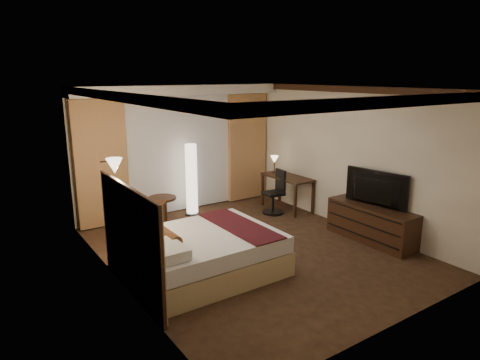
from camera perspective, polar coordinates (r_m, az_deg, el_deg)
floor at (r=7.37m, az=1.77°, el=-9.33°), size 4.50×5.50×0.01m
ceiling at (r=6.77m, az=1.95°, el=12.14°), size 4.50×5.50×0.01m
back_wall at (r=9.27m, az=-8.23°, el=4.10°), size 4.50×0.02×2.70m
left_wall at (r=5.95m, az=-15.96°, el=-1.85°), size 0.02×5.50×2.70m
right_wall at (r=8.45m, az=14.31°, el=2.85°), size 0.02×5.50×2.70m
crown_molding at (r=6.78m, az=1.94°, el=11.63°), size 4.50×5.50×0.12m
soffit at (r=8.92m, az=-7.78°, el=11.82°), size 4.50×0.50×0.20m
curtain_sheer at (r=9.22m, az=-7.98°, el=3.42°), size 2.48×0.04×2.45m
curtain_left_drape at (r=8.56m, az=-18.04°, el=2.06°), size 1.00×0.14×2.45m
curtain_right_drape at (r=10.02m, az=0.92°, el=4.40°), size 1.00×0.14×2.45m
wall_sconce at (r=6.46m, az=-16.40°, el=1.83°), size 0.24×0.24×0.24m
bed at (r=6.49m, az=-4.90°, el=-9.72°), size 2.15×1.68×0.63m
headboard at (r=5.91m, az=-14.27°, el=-7.97°), size 0.12×1.98×1.50m
armchair at (r=8.02m, az=-12.66°, el=-5.04°), size 0.93×0.92×0.70m
side_table at (r=8.48m, az=-10.29°, el=-4.22°), size 0.55×0.55×0.60m
floor_lamp at (r=9.01m, az=-6.48°, el=0.06°), size 0.32×0.32×1.53m
desk at (r=9.45m, az=6.28°, el=-1.71°), size 0.55×1.22×0.75m
desk_lamp at (r=9.66m, az=4.60°, el=2.01°), size 0.18×0.18×0.34m
office_chair at (r=9.13m, az=4.46°, el=-1.58°), size 0.51×0.51×0.95m
dresser at (r=8.01m, az=17.09°, el=-5.55°), size 0.50×1.66×0.65m
television at (r=7.80m, az=17.30°, el=-1.00°), size 0.85×1.27×0.15m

